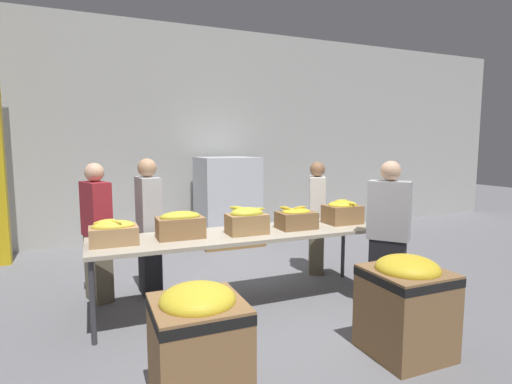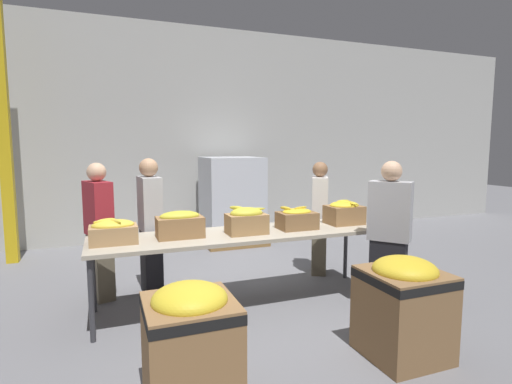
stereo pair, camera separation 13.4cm
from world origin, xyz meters
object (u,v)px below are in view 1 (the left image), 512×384
Objects in this scene: volunteer_1 at (149,228)px; volunteer_3 at (388,236)px; banana_box_3 at (296,218)px; pallet_stack_0 at (227,201)px; banana_box_2 at (247,220)px; banana_box_0 at (113,232)px; banana_box_1 at (180,225)px; donation_bin_0 at (198,342)px; volunteer_0 at (317,218)px; donation_bin_1 at (406,302)px; banana_box_4 at (342,212)px; sorting_table at (244,237)px; volunteer_2 at (97,233)px.

volunteer_3 is (2.34, -1.39, -0.01)m from volunteer_1.
pallet_stack_0 is (0.10, 2.83, -0.16)m from banana_box_3.
banana_box_2 is at bearing -176.89° from banana_box_3.
banana_box_0 is 0.66m from banana_box_1.
banana_box_2 is 1.82m from donation_bin_0.
volunteer_0 is at bearing 29.18° from banana_box_2.
donation_bin_1 is at bearing -88.13° from pallet_stack_0.
volunteer_3 reaches higher than banana_box_3.
banana_box_3 is at bearing 9.54° from volunteer_3.
volunteer_1 is at bearing -128.46° from pallet_stack_0.
volunteer_3 reaches higher than volunteer_0.
banana_box_0 is 0.29× the size of pallet_stack_0.
banana_box_4 is at bearing -32.35° from volunteer_3.
donation_bin_0 is (0.01, -2.25, -0.36)m from volunteer_1.
volunteer_3 reaches higher than donation_bin_1.
sorting_table is 1.80m from donation_bin_1.
volunteer_3 is (0.10, -0.72, -0.16)m from banana_box_4.
donation_bin_1 is at bearing 16.47° from volunteer_0.
volunteer_2 is (-2.84, 0.06, 0.01)m from volunteer_0.
banana_box_3 is 2.22m from donation_bin_0.
volunteer_1 is 2.68m from pallet_stack_0.
banana_box_0 reaches higher than donation_bin_0.
banana_box_4 is 2.78m from donation_bin_0.
volunteer_1 is (-1.57, 0.73, -0.13)m from banana_box_3.
banana_box_1 reaches higher than banana_box_3.
pallet_stack_0 is (2.24, 2.06, -0.01)m from volunteer_2.
pallet_stack_0 is at bearing -29.06° from volunteer_3.
sorting_table is 1.36m from banana_box_0.
sorting_table is 7.69× the size of banana_box_4.
sorting_table is at bearing 0.30° from banana_box_0.
donation_bin_1 is (-0.53, -0.85, -0.35)m from volunteer_3.
volunteer_1 is 1.01× the size of volunteer_3.
banana_box_0 is 2.79m from volunteer_0.
banana_box_2 is at bearing 42.30° from volunteer_2.
banana_box_3 is 2.28m from volunteer_2.
pallet_stack_0 reaches higher than banana_box_2.
banana_box_4 is at bearing 25.81° from volunteer_0.
banana_box_1 is (-0.70, 0.02, 0.19)m from sorting_table.
volunteer_0 is at bearing 44.52° from donation_bin_0.
banana_box_3 is 0.68m from banana_box_4.
pallet_stack_0 is at bearing -135.86° from volunteer_0.
banana_box_1 is at bearing 82.11° from donation_bin_0.
banana_box_3 reaches higher than sorting_table.
banana_box_3 is 0.27× the size of pallet_stack_0.
volunteer_2 is at bearing 104.35° from donation_bin_0.
banana_box_2 is 0.51× the size of donation_bin_1.
pallet_stack_0 is (1.65, 4.35, 0.32)m from donation_bin_0.
banana_box_4 is (2.67, 0.04, 0.03)m from banana_box_0.
volunteer_1 is 1.03× the size of volunteer_2.
volunteer_1 is at bearing 66.64° from volunteer_2.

